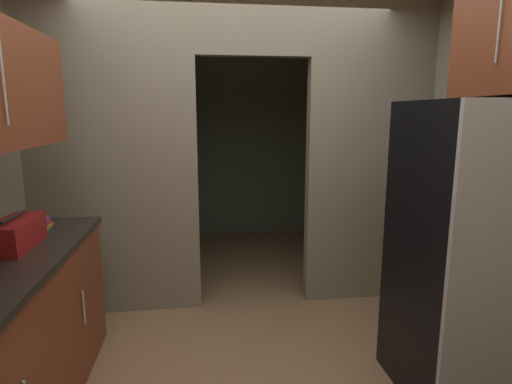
# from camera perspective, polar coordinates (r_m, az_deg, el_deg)

# --- Properties ---
(kitchen_partition) EXTENTS (3.38, 0.12, 2.66)m
(kitchen_partition) POSITION_cam_1_polar(r_m,az_deg,el_deg) (3.50, -3.17, 6.46)
(kitchen_partition) COLOR gray
(kitchen_partition) RESTS_ON ground
(adjoining_room_shell) EXTENTS (3.38, 2.31, 2.66)m
(adjoining_room_shell) POSITION_cam_1_polar(r_m,az_deg,el_deg) (5.11, -4.18, 6.92)
(adjoining_room_shell) COLOR slate
(adjoining_room_shell) RESTS_ON ground
(refrigerator) EXTENTS (0.84, 0.75, 1.74)m
(refrigerator) POSITION_cam_1_polar(r_m,az_deg,el_deg) (2.75, 28.33, -7.45)
(refrigerator) COLOR black
(refrigerator) RESTS_ON ground
(boombox) EXTENTS (0.19, 0.43, 0.19)m
(boombox) POSITION_cam_1_polar(r_m,az_deg,el_deg) (2.66, -30.11, -4.99)
(boombox) COLOR maroon
(boombox) RESTS_ON lower_cabinet_run
(book_stack) EXTENTS (0.13, 0.16, 0.08)m
(book_stack) POSITION_cam_1_polar(r_m,az_deg,el_deg) (2.98, -27.60, -3.97)
(book_stack) COLOR #388C47
(book_stack) RESTS_ON lower_cabinet_run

